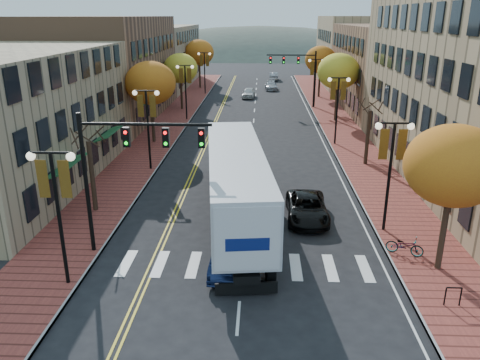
# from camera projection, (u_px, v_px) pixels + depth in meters

# --- Properties ---
(ground) EXTENTS (200.00, 200.00, 0.00)m
(ground) POSITION_uv_depth(u_px,v_px,m) (240.00, 289.00, 20.05)
(ground) COLOR black
(ground) RESTS_ON ground
(sidewalk_left) EXTENTS (4.00, 85.00, 0.15)m
(sidewalk_left) POSITION_uv_depth(u_px,v_px,m) (171.00, 122.00, 51.02)
(sidewalk_left) COLOR brown
(sidewalk_left) RESTS_ON ground
(sidewalk_right) EXTENTS (4.00, 85.00, 0.15)m
(sidewalk_right) POSITION_uv_depth(u_px,v_px,m) (337.00, 124.00, 50.26)
(sidewalk_right) COLOR brown
(sidewalk_right) RESTS_ON ground
(building_left_mid) EXTENTS (12.00, 24.00, 11.00)m
(building_left_mid) POSITION_uv_depth(u_px,v_px,m) (104.00, 68.00, 52.84)
(building_left_mid) COLOR brown
(building_left_mid) RESTS_ON ground
(building_left_far) EXTENTS (12.00, 26.00, 9.50)m
(building_left_far) POSITION_uv_depth(u_px,v_px,m) (153.00, 56.00, 76.64)
(building_left_far) COLOR #9E8966
(building_left_far) RESTS_ON ground
(building_right_mid) EXTENTS (15.00, 24.00, 10.00)m
(building_right_mid) POSITION_uv_depth(u_px,v_px,m) (406.00, 68.00, 57.18)
(building_right_mid) COLOR brown
(building_right_mid) RESTS_ON ground
(building_right_far) EXTENTS (15.00, 20.00, 11.00)m
(building_right_far) POSITION_uv_depth(u_px,v_px,m) (368.00, 51.00, 77.73)
(building_right_far) COLOR #9E8966
(building_right_far) RESTS_ON ground
(tree_left_a) EXTENTS (0.28, 0.28, 4.20)m
(tree_left_a) POSITION_uv_depth(u_px,v_px,m) (92.00, 176.00, 27.21)
(tree_left_a) COLOR #382619
(tree_left_a) RESTS_ON sidewalk_left
(tree_left_b) EXTENTS (4.48, 4.48, 7.21)m
(tree_left_b) POSITION_uv_depth(u_px,v_px,m) (150.00, 83.00, 41.22)
(tree_left_b) COLOR #382619
(tree_left_b) RESTS_ON sidewalk_left
(tree_left_c) EXTENTS (4.16, 4.16, 6.69)m
(tree_left_c) POSITION_uv_depth(u_px,v_px,m) (180.00, 68.00, 56.42)
(tree_left_c) COLOR #382619
(tree_left_c) RESTS_ON sidewalk_left
(tree_left_d) EXTENTS (4.61, 4.61, 7.42)m
(tree_left_d) POSITION_uv_depth(u_px,v_px,m) (199.00, 52.00, 73.20)
(tree_left_d) COLOR #382619
(tree_left_d) RESTS_ON sidewalk_left
(tree_right_a) EXTENTS (4.16, 4.16, 6.69)m
(tree_right_a) POSITION_uv_depth(u_px,v_px,m) (454.00, 166.00, 19.87)
(tree_right_a) COLOR #382619
(tree_right_a) RESTS_ON sidewalk_right
(tree_right_b) EXTENTS (0.28, 0.28, 4.20)m
(tree_right_b) POSITION_uv_depth(u_px,v_px,m) (368.00, 137.00, 35.88)
(tree_right_b) COLOR #382619
(tree_right_b) RESTS_ON sidewalk_right
(tree_right_c) EXTENTS (4.48, 4.48, 7.21)m
(tree_right_c) POSITION_uv_depth(u_px,v_px,m) (338.00, 71.00, 49.89)
(tree_right_c) COLOR #382619
(tree_right_c) RESTS_ON sidewalk_right
(tree_right_d) EXTENTS (4.35, 4.35, 7.00)m
(tree_right_d) POSITION_uv_depth(u_px,v_px,m) (321.00, 60.00, 65.01)
(tree_right_d) COLOR #382619
(tree_right_d) RESTS_ON sidewalk_right
(lamp_left_a) EXTENTS (1.96, 0.36, 6.05)m
(lamp_left_a) POSITION_uv_depth(u_px,v_px,m) (56.00, 193.00, 18.93)
(lamp_left_a) COLOR black
(lamp_left_a) RESTS_ON ground
(lamp_left_b) EXTENTS (1.96, 0.36, 6.05)m
(lamp_left_b) POSITION_uv_depth(u_px,v_px,m) (147.00, 114.00, 34.00)
(lamp_left_b) COLOR black
(lamp_left_b) RESTS_ON ground
(lamp_left_c) EXTENTS (1.96, 0.36, 6.05)m
(lamp_left_c) POSITION_uv_depth(u_px,v_px,m) (185.00, 81.00, 50.96)
(lamp_left_c) COLOR black
(lamp_left_c) RESTS_ON ground
(lamp_left_d) EXTENTS (1.96, 0.36, 6.05)m
(lamp_left_d) POSITION_uv_depth(u_px,v_px,m) (204.00, 65.00, 67.92)
(lamp_left_d) COLOR black
(lamp_left_d) RESTS_ON ground
(lamp_right_a) EXTENTS (1.96, 0.36, 6.05)m
(lamp_right_a) POSITION_uv_depth(u_px,v_px,m) (392.00, 156.00, 23.96)
(lamp_right_a) COLOR black
(lamp_right_a) RESTS_ON ground
(lamp_right_b) EXTENTS (1.96, 0.36, 6.05)m
(lamp_right_b) POSITION_uv_depth(u_px,v_px,m) (338.00, 98.00, 40.91)
(lamp_right_b) COLOR black
(lamp_right_b) RESTS_ON ground
(lamp_right_c) EXTENTS (1.96, 0.36, 6.05)m
(lamp_right_c) POSITION_uv_depth(u_px,v_px,m) (316.00, 74.00, 57.87)
(lamp_right_c) COLOR black
(lamp_right_c) RESTS_ON ground
(traffic_mast_near) EXTENTS (6.10, 0.35, 7.00)m
(traffic_mast_near) POSITION_uv_depth(u_px,v_px,m) (124.00, 158.00, 21.46)
(traffic_mast_near) COLOR black
(traffic_mast_near) RESTS_ON ground
(traffic_mast_far) EXTENTS (6.10, 0.34, 7.00)m
(traffic_mast_far) POSITION_uv_depth(u_px,v_px,m) (299.00, 68.00, 57.74)
(traffic_mast_far) COLOR black
(traffic_mast_far) RESTS_ON ground
(semi_truck) EXTENTS (4.75, 17.70, 4.37)m
(semi_truck) POSITION_uv_depth(u_px,v_px,m) (235.00, 175.00, 26.40)
(semi_truck) COLOR black
(semi_truck) RESTS_ON ground
(navy_sedan) EXTENTS (1.86, 4.53, 1.46)m
(navy_sedan) POSITION_uv_depth(u_px,v_px,m) (231.00, 253.00, 21.59)
(navy_sedan) COLOR #0E1738
(navy_sedan) RESTS_ON ground
(black_suv) EXTENTS (2.31, 4.94, 1.37)m
(black_suv) POSITION_uv_depth(u_px,v_px,m) (307.00, 208.00, 26.78)
(black_suv) COLOR black
(black_suv) RESTS_ON ground
(car_far_white) EXTENTS (1.97, 4.22, 1.40)m
(car_far_white) POSITION_uv_depth(u_px,v_px,m) (249.00, 93.00, 66.38)
(car_far_white) COLOR silver
(car_far_white) RESTS_ON ground
(car_far_silver) EXTENTS (1.98, 4.59, 1.32)m
(car_far_silver) POSITION_uv_depth(u_px,v_px,m) (271.00, 86.00, 73.55)
(car_far_silver) COLOR #A5A5AC
(car_far_silver) RESTS_ON ground
(car_far_oncoming) EXTENTS (1.58, 4.38, 1.44)m
(car_far_oncoming) POSITION_uv_depth(u_px,v_px,m) (274.00, 76.00, 84.33)
(car_far_oncoming) COLOR #96969D
(car_far_oncoming) RESTS_ON ground
(bicycle) EXTENTS (1.86, 1.24, 0.92)m
(bicycle) POSITION_uv_depth(u_px,v_px,m) (405.00, 246.00, 22.54)
(bicycle) COLOR gray
(bicycle) RESTS_ON sidewalk_right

